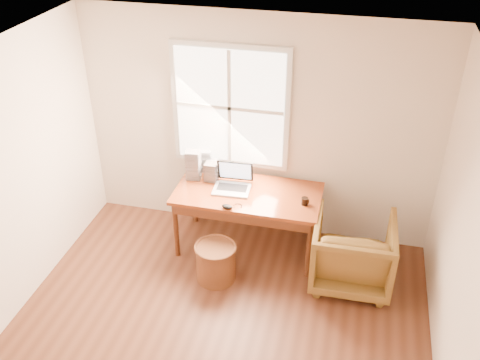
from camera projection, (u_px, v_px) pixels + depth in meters
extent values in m
cube|color=white|center=(187.00, 96.00, 3.38)|extent=(4.00, 4.50, 0.02)
cube|color=beige|center=(258.00, 129.00, 5.94)|extent=(4.00, 0.02, 2.60)
cube|color=beige|center=(475.00, 301.00, 3.67)|extent=(0.02, 4.50, 2.60)
cube|color=silver|center=(230.00, 107.00, 5.83)|extent=(1.32, 0.05, 1.42)
cube|color=white|center=(230.00, 108.00, 5.81)|extent=(1.20, 0.02, 1.30)
cube|color=silver|center=(229.00, 108.00, 5.80)|extent=(0.04, 0.02, 1.30)
cube|color=silver|center=(229.00, 108.00, 5.80)|extent=(1.20, 0.02, 0.04)
cube|color=brown|center=(248.00, 194.00, 5.86)|extent=(1.60, 0.80, 0.04)
imported|color=brown|center=(352.00, 252.00, 5.55)|extent=(0.84, 0.86, 0.77)
cylinder|color=brown|center=(216.00, 262.00, 5.67)|extent=(0.44, 0.44, 0.42)
ellipsoid|color=black|center=(227.00, 207.00, 5.57)|extent=(0.13, 0.09, 0.04)
cylinder|color=black|center=(305.00, 201.00, 5.62)|extent=(0.07, 0.07, 0.08)
cube|color=silver|center=(206.00, 160.00, 6.19)|extent=(0.15, 0.14, 0.26)
cube|color=#2A2B2F|center=(211.00, 172.00, 6.00)|extent=(0.14, 0.13, 0.22)
cube|color=#A8A6B4|center=(193.00, 165.00, 6.01)|extent=(0.16, 0.15, 0.35)
cube|color=#AAADB6|center=(212.00, 167.00, 6.13)|extent=(0.16, 0.15, 0.17)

